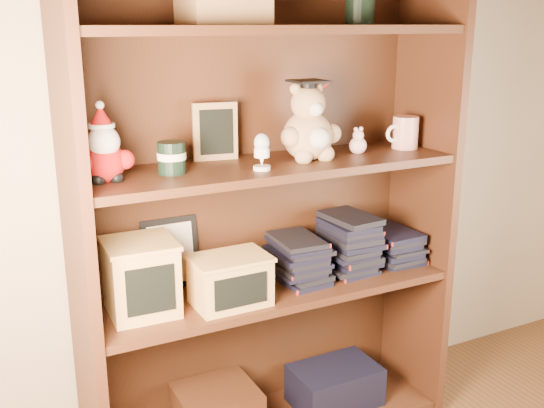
{
  "coord_description": "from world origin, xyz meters",
  "views": [
    {
      "loc": [
        -1.0,
        -0.36,
        1.36
      ],
      "look_at": [
        -0.14,
        1.3,
        0.82
      ],
      "focal_mm": 42.0,
      "sensor_mm": 36.0,
      "label": 1
    }
  ],
  "objects_px": {
    "teacher_mug": "(405,132)",
    "grad_teddy_bear": "(309,129)",
    "bookcase": "(264,213)",
    "treats_box": "(141,277)"
  },
  "relations": [
    {
      "from": "treats_box",
      "to": "teacher_mug",
      "type": "bearing_deg",
      "value": 0.06
    },
    {
      "from": "teacher_mug",
      "to": "treats_box",
      "type": "relative_size",
      "value": 0.56
    },
    {
      "from": "bookcase",
      "to": "treats_box",
      "type": "distance_m",
      "value": 0.44
    },
    {
      "from": "bookcase",
      "to": "grad_teddy_bear",
      "type": "bearing_deg",
      "value": -24.82
    },
    {
      "from": "grad_teddy_bear",
      "to": "teacher_mug",
      "type": "xyz_separation_m",
      "value": [
        0.37,
        0.01,
        -0.04
      ]
    },
    {
      "from": "teacher_mug",
      "to": "grad_teddy_bear",
      "type": "bearing_deg",
      "value": -178.85
    },
    {
      "from": "bookcase",
      "to": "grad_teddy_bear",
      "type": "distance_m",
      "value": 0.3
    },
    {
      "from": "grad_teddy_bear",
      "to": "treats_box",
      "type": "xyz_separation_m",
      "value": [
        -0.54,
        0.01,
        -0.38
      ]
    },
    {
      "from": "grad_teddy_bear",
      "to": "treats_box",
      "type": "bearing_deg",
      "value": 179.31
    },
    {
      "from": "bookcase",
      "to": "teacher_mug",
      "type": "distance_m",
      "value": 0.55
    }
  ]
}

